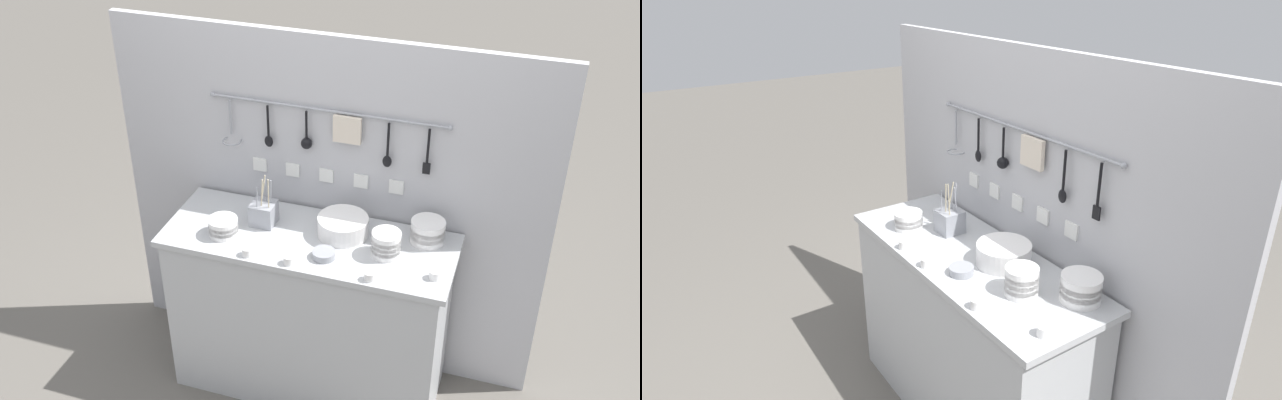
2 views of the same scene
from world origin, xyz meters
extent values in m
cube|color=#B7BABC|center=(0.00, 0.00, 0.92)|extent=(1.40, 0.52, 0.03)
cube|color=#B7BABC|center=(0.00, 0.00, 0.45)|extent=(1.35, 0.50, 0.91)
cube|color=#B2B2B7|center=(0.00, 0.30, 0.92)|extent=(2.20, 0.04, 1.85)
cylinder|color=#93969E|center=(0.00, 0.26, 1.49)|extent=(1.16, 0.01, 0.01)
sphere|color=#93969E|center=(-0.58, 0.26, 1.49)|extent=(0.02, 0.02, 0.02)
sphere|color=#93969E|center=(0.58, 0.26, 1.49)|extent=(0.02, 0.02, 0.02)
cylinder|color=#93969E|center=(-0.49, 0.25, 1.38)|extent=(0.01, 0.01, 0.18)
torus|color=#93969E|center=(-0.49, 0.25, 1.25)|extent=(0.10, 0.10, 0.01)
cylinder|color=#93969E|center=(-0.49, 0.26, 1.48)|extent=(0.01, 0.01, 0.02)
cylinder|color=black|center=(-0.29, 0.25, 1.39)|extent=(0.01, 0.01, 0.17)
ellipsoid|color=black|center=(-0.29, 0.25, 1.28)|extent=(0.04, 0.02, 0.06)
cylinder|color=#93969E|center=(-0.29, 0.26, 1.48)|extent=(0.01, 0.01, 0.02)
cylinder|color=black|center=(-0.09, 0.25, 1.40)|extent=(0.01, 0.01, 0.15)
sphere|color=black|center=(-0.09, 0.25, 1.31)|extent=(0.06, 0.06, 0.06)
cylinder|color=#93969E|center=(-0.09, 0.26, 1.48)|extent=(0.01, 0.01, 0.02)
cube|color=beige|center=(0.11, 0.25, 1.41)|extent=(0.13, 0.02, 0.13)
cylinder|color=#93969E|center=(0.11, 0.26, 1.48)|extent=(0.01, 0.01, 0.02)
cylinder|color=black|center=(0.30, 0.25, 1.39)|extent=(0.01, 0.01, 0.17)
ellipsoid|color=black|center=(0.30, 0.25, 1.28)|extent=(0.04, 0.02, 0.06)
cylinder|color=#93969E|center=(0.30, 0.26, 1.48)|extent=(0.01, 0.01, 0.02)
cylinder|color=black|center=(0.49, 0.25, 1.39)|extent=(0.01, 0.01, 0.18)
cube|color=black|center=(0.49, 0.25, 1.27)|extent=(0.04, 0.01, 0.06)
cylinder|color=#93969E|center=(0.49, 0.26, 1.48)|extent=(0.01, 0.01, 0.02)
cube|color=white|center=(-0.35, 0.27, 1.13)|extent=(0.07, 0.01, 0.07)
cube|color=white|center=(-0.18, 0.27, 1.13)|extent=(0.07, 0.01, 0.07)
cube|color=white|center=(0.00, 0.27, 1.13)|extent=(0.07, 0.01, 0.07)
cube|color=white|center=(0.18, 0.27, 1.13)|extent=(0.07, 0.01, 0.07)
cube|color=white|center=(0.35, 0.27, 1.13)|extent=(0.07, 0.01, 0.07)
cylinder|color=white|center=(0.38, -0.01, 0.96)|extent=(0.14, 0.14, 0.05)
cylinder|color=white|center=(0.38, -0.01, 0.99)|extent=(0.14, 0.14, 0.05)
cylinder|color=white|center=(0.38, -0.01, 1.01)|extent=(0.14, 0.14, 0.05)
cylinder|color=white|center=(0.38, -0.01, 1.04)|extent=(0.14, 0.14, 0.05)
cylinder|color=white|center=(-0.40, -0.10, 0.96)|extent=(0.14, 0.14, 0.04)
cylinder|color=white|center=(-0.40, -0.10, 0.98)|extent=(0.14, 0.14, 0.04)
cylinder|color=white|center=(-0.40, -0.10, 1.01)|extent=(0.14, 0.14, 0.04)
cylinder|color=white|center=(0.54, 0.15, 0.96)|extent=(0.16, 0.16, 0.05)
cylinder|color=white|center=(0.54, 0.15, 0.99)|extent=(0.16, 0.16, 0.05)
cylinder|color=white|center=(0.54, 0.15, 1.02)|extent=(0.16, 0.16, 0.05)
cylinder|color=white|center=(0.14, 0.08, 0.94)|extent=(0.24, 0.24, 0.01)
cylinder|color=white|center=(0.14, 0.08, 0.95)|extent=(0.24, 0.24, 0.01)
cylinder|color=white|center=(0.14, 0.08, 0.96)|extent=(0.24, 0.24, 0.01)
cylinder|color=white|center=(0.14, 0.08, 0.97)|extent=(0.24, 0.24, 0.01)
cylinder|color=white|center=(0.14, 0.08, 0.98)|extent=(0.24, 0.24, 0.01)
cylinder|color=white|center=(0.14, 0.08, 0.99)|extent=(0.24, 0.24, 0.01)
cylinder|color=white|center=(0.14, 0.08, 0.99)|extent=(0.24, 0.24, 0.01)
cylinder|color=white|center=(0.14, 0.08, 1.00)|extent=(0.24, 0.24, 0.01)
cylinder|color=white|center=(0.14, 0.08, 1.01)|extent=(0.24, 0.24, 0.01)
cylinder|color=white|center=(0.14, 0.08, 1.02)|extent=(0.24, 0.24, 0.01)
cylinder|color=white|center=(0.14, 0.08, 1.03)|extent=(0.24, 0.24, 0.01)
cylinder|color=#93969E|center=(0.11, -0.12, 0.96)|extent=(0.11, 0.11, 0.03)
cube|color=#93969E|center=(-0.25, 0.05, 1.00)|extent=(0.12, 0.12, 0.11)
cylinder|color=#93969E|center=(-0.27, 0.02, 1.08)|extent=(0.01, 0.01, 0.17)
cylinder|color=#93969E|center=(-0.26, 0.07, 1.08)|extent=(0.02, 0.01, 0.16)
cylinder|color=#C6B793|center=(-0.25, 0.06, 1.10)|extent=(0.03, 0.03, 0.21)
cylinder|color=#93969E|center=(-0.25, 0.09, 1.09)|extent=(0.02, 0.03, 0.19)
cylinder|color=#C6B793|center=(-0.25, 0.03, 1.10)|extent=(0.03, 0.02, 0.21)
cylinder|color=#C6B793|center=(-0.21, 0.03, 1.11)|extent=(0.02, 0.02, 0.22)
cylinder|color=#93969E|center=(-0.22, 0.07, 1.09)|extent=(0.02, 0.03, 0.19)
cylinder|color=white|center=(-0.02, -0.22, 0.96)|extent=(0.05, 0.05, 0.04)
cylinder|color=white|center=(-0.22, -0.22, 0.96)|extent=(0.05, 0.05, 0.04)
cylinder|color=white|center=(0.36, -0.22, 0.96)|extent=(0.05, 0.05, 0.04)
cylinder|color=white|center=(0.62, -0.12, 0.96)|extent=(0.05, 0.05, 0.04)
camera|label=1|loc=(0.95, -2.74, 2.99)|focal=42.00mm
camera|label=2|loc=(1.74, -1.22, 2.13)|focal=30.00mm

